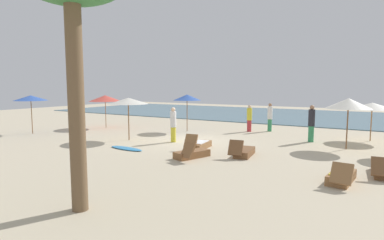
{
  "coord_description": "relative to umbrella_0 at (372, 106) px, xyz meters",
  "views": [
    {
      "loc": [
        8.6,
        -13.97,
        2.91
      ],
      "look_at": [
        0.08,
        0.16,
        1.1
      ],
      "focal_mm": 29.56,
      "sensor_mm": 36.0,
      "label": 1
    }
  ],
  "objects": [
    {
      "name": "lounger_0",
      "position": [
        -6.72,
        -6.38,
        -1.66
      ],
      "size": [
        0.78,
        1.7,
        0.74
      ],
      "color": "olive",
      "rests_on": "ground_plane"
    },
    {
      "name": "person_0",
      "position": [
        -8.7,
        -5.62,
        -0.92
      ],
      "size": [
        0.4,
        0.4,
        1.8
      ],
      "color": "yellow",
      "rests_on": "ground_plane"
    },
    {
      "name": "person_1",
      "position": [
        -2.63,
        -1.89,
        -0.87
      ],
      "size": [
        0.46,
        0.46,
        1.91
      ],
      "color": "#338C59",
      "rests_on": "ground_plane"
    },
    {
      "name": "umbrella_4",
      "position": [
        -10.14,
        -1.97,
        0.31
      ],
      "size": [
        1.76,
        1.76,
        2.34
      ],
      "color": "brown",
      "rests_on": "ground_plane"
    },
    {
      "name": "lounger_1",
      "position": [
        -6.03,
        -8.2,
        -1.67
      ],
      "size": [
        1.1,
        1.74,
        0.74
      ],
      "color": "brown",
      "rests_on": "ground_plane"
    },
    {
      "name": "umbrella_1",
      "position": [
        -0.87,
        -3.06,
        0.26
      ],
      "size": [
        1.99,
        1.99,
        2.34
      ],
      "color": "brown",
      "rests_on": "ground_plane"
    },
    {
      "name": "person_2",
      "position": [
        -5.62,
        0.73,
        -0.92
      ],
      "size": [
        0.42,
        0.42,
        1.8
      ],
      "color": "#338C59",
      "rests_on": "ground_plane"
    },
    {
      "name": "ground_plane",
      "position": [
        -8.17,
        -4.92,
        -1.84
      ],
      "size": [
        60.0,
        60.0,
        0.0
      ],
      "primitive_type": "plane",
      "color": "beige"
    },
    {
      "name": "lounger_4",
      "position": [
        -0.5,
        -8.62,
        -1.66
      ],
      "size": [
        0.74,
        1.72,
        0.71
      ],
      "color": "olive",
      "rests_on": "ground_plane"
    },
    {
      "name": "umbrella_3",
      "position": [
        -15.86,
        -3.41,
        0.19
      ],
      "size": [
        2.2,
        2.2,
        2.24
      ],
      "color": "olive",
      "rests_on": "ground_plane"
    },
    {
      "name": "ocean_water",
      "position": [
        -8.17,
        12.08,
        -1.81
      ],
      "size": [
        48.0,
        16.0,
        0.06
      ],
      "primitive_type": "cube",
      "color": "slate",
      "rests_on": "ground_plane"
    },
    {
      "name": "lounger_2",
      "position": [
        -4.37,
        -6.77,
        -1.67
      ],
      "size": [
        0.82,
        1.71,
        0.74
      ],
      "color": "brown",
      "rests_on": "ground_plane"
    },
    {
      "name": "umbrella_2",
      "position": [
        -11.1,
        -6.31,
        0.25
      ],
      "size": [
        2.12,
        2.12,
        2.26
      ],
      "color": "brown",
      "rests_on": "ground_plane"
    },
    {
      "name": "umbrella_0",
      "position": [
        0.0,
        0.0,
        0.0
      ],
      "size": [
        2.24,
        2.24,
        2.02
      ],
      "color": "olive",
      "rests_on": "ground_plane"
    },
    {
      "name": "surfboard",
      "position": [
        -9.51,
        -8.24,
        -1.81
      ],
      "size": [
        1.97,
        0.69,
        0.07
      ],
      "color": "#338CCC",
      "rests_on": "ground_plane"
    },
    {
      "name": "lounger_3",
      "position": [
        0.59,
        -7.14,
        -1.67
      ],
      "size": [
        0.73,
        1.73,
        0.7
      ],
      "color": "brown",
      "rests_on": "ground_plane"
    },
    {
      "name": "umbrella_5",
      "position": [
        -17.66,
        -7.65,
        0.32
      ],
      "size": [
        1.94,
        1.94,
        2.32
      ],
      "color": "brown",
      "rests_on": "ground_plane"
    },
    {
      "name": "person_3",
      "position": [
        -6.69,
        -0.07,
        -0.99
      ],
      "size": [
        0.45,
        0.45,
        1.69
      ],
      "color": "#BF3338",
      "rests_on": "ground_plane"
    }
  ]
}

